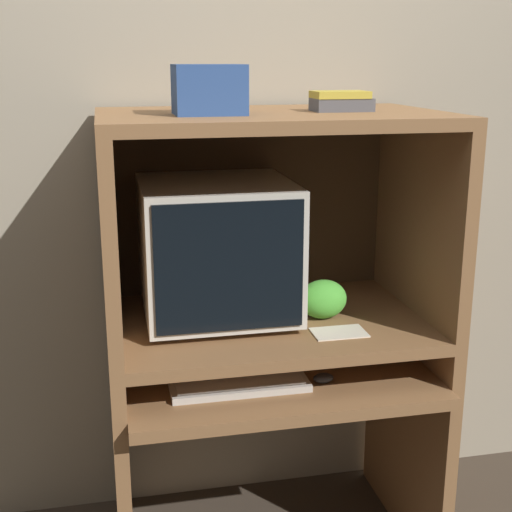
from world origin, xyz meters
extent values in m
cube|color=gray|center=(0.00, 0.71, 1.30)|extent=(6.00, 0.06, 2.60)
cube|color=brown|center=(-0.48, 0.33, 0.34)|extent=(0.04, 0.65, 0.68)
cube|color=brown|center=(0.48, 0.33, 0.34)|extent=(0.04, 0.65, 0.68)
cube|color=brown|center=(0.00, 0.14, 0.66)|extent=(0.92, 0.38, 0.04)
cube|color=brown|center=(-0.48, 0.33, 0.75)|extent=(0.04, 0.65, 0.14)
cube|color=brown|center=(0.48, 0.33, 0.75)|extent=(0.04, 0.65, 0.14)
cube|color=brown|center=(0.00, 0.33, 0.80)|extent=(0.92, 0.65, 0.04)
cube|color=brown|center=(-0.48, 0.33, 1.13)|extent=(0.04, 0.65, 0.63)
cube|color=brown|center=(0.48, 0.33, 1.13)|extent=(0.04, 0.65, 0.63)
cube|color=brown|center=(0.00, 0.33, 1.43)|extent=(0.92, 0.65, 0.04)
cube|color=#48321E|center=(0.00, 0.64, 1.13)|extent=(0.92, 0.01, 0.63)
cylinder|color=beige|center=(-0.16, 0.39, 0.83)|extent=(0.26, 0.26, 0.02)
cube|color=beige|center=(-0.16, 0.39, 1.04)|extent=(0.46, 0.46, 0.41)
cube|color=black|center=(-0.16, 0.16, 1.04)|extent=(0.42, 0.01, 0.37)
cube|color=beige|center=(-0.14, 0.15, 0.69)|extent=(0.40, 0.14, 0.02)
cube|color=silver|center=(-0.14, 0.15, 0.70)|extent=(0.37, 0.11, 0.01)
ellipsoid|color=#28282B|center=(0.11, 0.13, 0.69)|extent=(0.06, 0.04, 0.03)
ellipsoid|color=green|center=(0.16, 0.29, 0.88)|extent=(0.15, 0.11, 0.12)
cube|color=#4C4C51|center=(0.21, 0.31, 1.47)|extent=(0.17, 0.10, 0.04)
cube|color=gold|center=(0.20, 0.31, 1.50)|extent=(0.16, 0.11, 0.02)
cube|color=beige|center=(0.17, 0.16, 0.82)|extent=(0.16, 0.10, 0.00)
cube|color=navy|center=(-0.19, 0.26, 1.52)|extent=(0.19, 0.16, 0.13)
camera|label=1|loc=(-0.49, -1.71, 1.60)|focal=50.00mm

